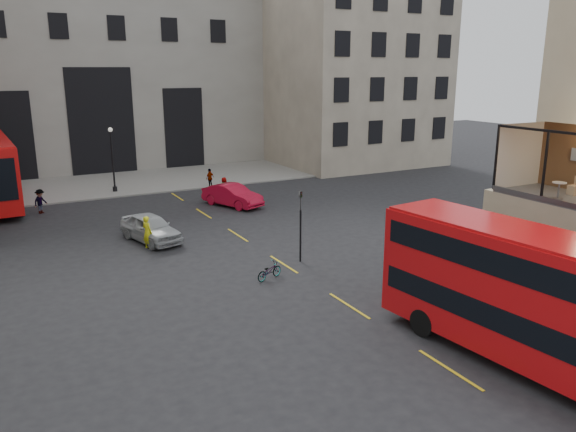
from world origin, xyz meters
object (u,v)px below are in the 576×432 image
street_lamp_b (113,164)px  car_b (232,195)px  pedestrian_c (210,178)px  cafe_table_far (559,188)px  traffic_light_near (301,217)px  pedestrian_d (224,187)px  pedestrian_b (40,201)px  cyclist (147,232)px  cafe_chair_d (574,189)px  bus_near (539,296)px  car_a (151,228)px  bicycle (269,271)px

street_lamp_b → car_b: (6.68, -8.87, -1.58)m
pedestrian_c → cafe_table_far: 30.49m
traffic_light_near → pedestrian_d: (2.42, 16.56, -1.67)m
car_b → pedestrian_d: bearing=55.3°
car_b → pedestrian_b: bearing=138.3°
street_lamp_b → pedestrian_b: bearing=-143.3°
street_lamp_b → pedestrian_d: bearing=-36.2°
car_b → cyclist: cyclist is taller
pedestrian_d → cafe_table_far: size_ratio=2.15×
pedestrian_d → cafe_chair_d: size_ratio=1.92×
cyclist → traffic_light_near: bearing=-155.3°
street_lamp_b → bus_near: street_lamp_b is taller
car_a → cafe_table_far: bearing=-67.3°
cyclist → pedestrian_b: bearing=-1.1°
street_lamp_b → bicycle: 23.72m
bicycle → traffic_light_near: bearing=-79.6°
car_a → cyclist: cyclist is taller
traffic_light_near → cafe_chair_d: 12.71m
cyclist → pedestrian_b: (-4.52, 11.51, -0.08)m
traffic_light_near → bus_near: (1.50, -13.22, 0.21)m
cafe_table_far → cafe_chair_d: cafe_chair_d is taller
cyclist → pedestrian_b: 12.37m
cafe_chair_d → cyclist: bearing=133.3°
bus_near → car_b: 26.41m
pedestrian_d → car_a: bearing=119.5°
street_lamp_b → cyclist: bearing=-95.3°
street_lamp_b → car_b: bearing=-53.0°
traffic_light_near → car_a: traffic_light_near is taller
cafe_chair_d → bicycle: bearing=143.3°
street_lamp_b → pedestrian_b: size_ratio=3.08×
pedestrian_b → pedestrian_c: (13.63, 2.74, -0.05)m
cyclist → pedestrian_b: cyclist is taller
bus_near → cafe_chair_d: bearing=29.5°
traffic_light_near → pedestrian_b: traffic_light_near is taller
car_a → cafe_chair_d: bearing=-64.4°
pedestrian_d → cafe_table_far: cafe_table_far is taller
cafe_chair_d → traffic_light_near: bearing=130.6°
traffic_light_near → bicycle: size_ratio=2.41×
pedestrian_c → traffic_light_near: bearing=54.4°
cafe_table_far → car_a: bearing=127.1°
cyclist → pedestrian_d: (8.91, 10.55, -0.19)m
pedestrian_b → cyclist: bearing=-110.1°
pedestrian_c → pedestrian_d: 3.71m
cafe_chair_d → car_b: bearing=105.9°
bus_near → cyclist: size_ratio=6.32×
cyclist → bus_near: bearing=-180.0°
cyclist → cafe_chair_d: 21.64m
bicycle → cyclist: cyclist is taller
bicycle → cafe_table_far: cafe_table_far is taller
bicycle → cafe_chair_d: bearing=-146.6°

